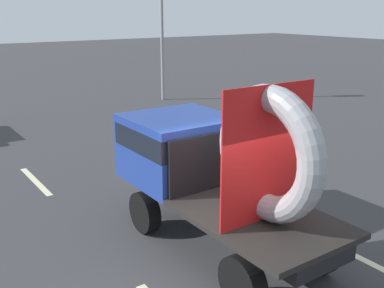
{
  "coord_description": "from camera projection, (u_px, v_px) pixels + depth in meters",
  "views": [
    {
      "loc": [
        -4.68,
        -5.5,
        4.42
      ],
      "look_at": [
        0.25,
        1.63,
        1.85
      ],
      "focal_mm": 42.7,
      "sensor_mm": 36.0,
      "label": 1
    }
  ],
  "objects": [
    {
      "name": "lane_dash_right_far",
      "position": [
        157.0,
        156.0,
        14.24
      ],
      "size": [
        0.16,
        2.55,
        0.01
      ],
      "primitive_type": "cube",
      "rotation": [
        0.0,
        0.0,
        1.57
      ],
      "color": "beige",
      "rests_on": "ground_plane"
    },
    {
      "name": "ground_plane",
      "position": [
        232.0,
        267.0,
        8.14
      ],
      "size": [
        120.0,
        120.0,
        0.0
      ],
      "primitive_type": "plane",
      "color": "#38383A"
    },
    {
      "name": "traffic_light",
      "position": [
        162.0,
        13.0,
        22.01
      ],
      "size": [
        0.42,
        0.36,
        6.62
      ],
      "color": "gray",
      "rests_on": "ground_plane"
    },
    {
      "name": "lane_dash_left_far",
      "position": [
        36.0,
        181.0,
        12.19
      ],
      "size": [
        0.16,
        2.4,
        0.01
      ],
      "primitive_type": "cube",
      "rotation": [
        0.0,
        0.0,
        1.57
      ],
      "color": "beige",
      "rests_on": "ground_plane"
    },
    {
      "name": "flatbed_truck",
      "position": [
        205.0,
        163.0,
        8.77
      ],
      "size": [
        2.02,
        4.91,
        3.32
      ],
      "color": "black",
      "rests_on": "ground_plane"
    }
  ]
}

